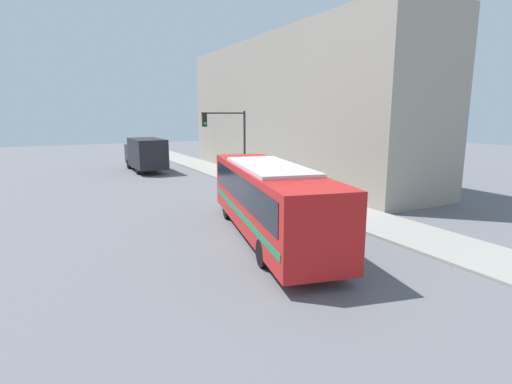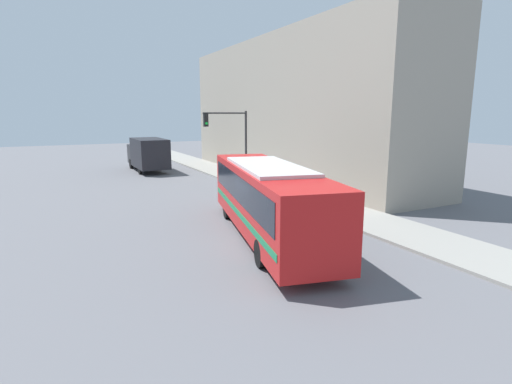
% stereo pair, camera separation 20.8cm
% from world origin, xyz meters
% --- Properties ---
extents(ground_plane, '(120.00, 120.00, 0.00)m').
position_xyz_m(ground_plane, '(0.00, 0.00, 0.00)').
color(ground_plane, slate).
extents(sidewalk, '(3.24, 70.00, 0.13)m').
position_xyz_m(sidewalk, '(6.12, 20.00, 0.06)').
color(sidewalk, gray).
rests_on(sidewalk, ground_plane).
extents(building_facade, '(6.00, 27.73, 10.98)m').
position_xyz_m(building_facade, '(10.74, 14.87, 5.49)').
color(building_facade, '#9E9384').
rests_on(building_facade, ground_plane).
extents(city_bus, '(4.98, 11.54, 3.09)m').
position_xyz_m(city_bus, '(0.58, 0.47, 1.78)').
color(city_bus, red).
rests_on(city_bus, ground_plane).
extents(delivery_truck, '(2.45, 7.14, 2.96)m').
position_xyz_m(delivery_truck, '(0.53, 22.79, 1.62)').
color(delivery_truck, black).
rests_on(delivery_truck, ground_plane).
extents(fire_hydrant, '(0.23, 0.30, 0.67)m').
position_xyz_m(fire_hydrant, '(5.10, 5.70, 0.46)').
color(fire_hydrant, red).
rests_on(fire_hydrant, sidewalk).
extents(traffic_light_pole, '(3.28, 0.35, 5.18)m').
position_xyz_m(traffic_light_pole, '(4.12, 12.19, 3.69)').
color(traffic_light_pole, '#2D2D2D').
rests_on(traffic_light_pole, sidewalk).
extents(parking_meter, '(0.14, 0.14, 1.19)m').
position_xyz_m(parking_meter, '(5.10, 9.36, 0.94)').
color(parking_meter, '#2D2D2D').
rests_on(parking_meter, sidewalk).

